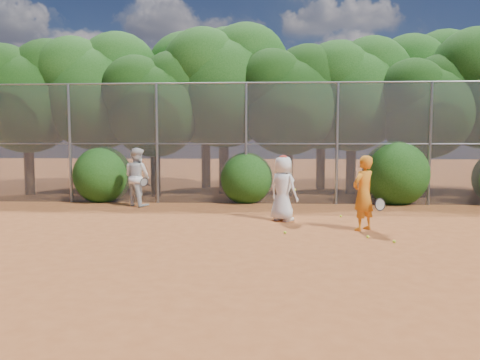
{
  "coord_description": "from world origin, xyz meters",
  "views": [
    {
      "loc": [
        -0.31,
        -9.57,
        2.18
      ],
      "look_at": [
        -1.0,
        2.5,
        1.1
      ],
      "focal_mm": 35.0,
      "sensor_mm": 36.0,
      "label": 1
    }
  ],
  "objects": [
    {
      "name": "tree_11",
      "position": [
        2.06,
        10.64,
        4.16
      ],
      "size": [
        4.64,
        4.03,
        6.35
      ],
      "color": "black",
      "rests_on": "ground"
    },
    {
      "name": "tree_3",
      "position": [
        -1.94,
        8.84,
        4.4
      ],
      "size": [
        4.89,
        4.26,
        6.7
      ],
      "color": "black",
      "rests_on": "ground"
    },
    {
      "name": "player_teen",
      "position": [
        0.13,
        2.74,
        0.86
      ],
      "size": [
        0.99,
        0.96,
        1.74
      ],
      "rotation": [
        0.0,
        0.0,
        2.44
      ],
      "color": "white",
      "rests_on": "ground"
    },
    {
      "name": "tree_4",
      "position": [
        0.55,
        8.24,
        3.76
      ],
      "size": [
        4.19,
        3.64,
        5.73
      ],
      "color": "black",
      "rests_on": "ground"
    },
    {
      "name": "tree_0",
      "position": [
        -9.44,
        8.04,
        3.93
      ],
      "size": [
        4.38,
        3.81,
        6.0
      ],
      "color": "black",
      "rests_on": "ground"
    },
    {
      "name": "tree_6",
      "position": [
        5.55,
        8.03,
        3.47
      ],
      "size": [
        3.86,
        3.36,
        5.29
      ],
      "color": "black",
      "rests_on": "ground"
    },
    {
      "name": "tree_10",
      "position": [
        -2.93,
        11.05,
        4.63
      ],
      "size": [
        5.15,
        4.48,
        7.06
      ],
      "color": "black",
      "rests_on": "ground"
    },
    {
      "name": "ball_2",
      "position": [
        2.36,
        0.19,
        0.03
      ],
      "size": [
        0.07,
        0.07,
        0.07
      ],
      "primitive_type": "sphere",
      "color": "#C9E82A",
      "rests_on": "ground"
    },
    {
      "name": "bush_2",
      "position": [
        4.0,
        6.3,
        1.1
      ],
      "size": [
        2.2,
        2.2,
        2.2
      ],
      "primitive_type": "sphere",
      "color": "#184611",
      "rests_on": "ground"
    },
    {
      "name": "bush_1",
      "position": [
        -1.0,
        6.3,
        0.9
      ],
      "size": [
        1.8,
        1.8,
        1.8
      ],
      "primitive_type": "sphere",
      "color": "#184611",
      "rests_on": "ground"
    },
    {
      "name": "bush_0",
      "position": [
        -6.0,
        6.3,
        1.0
      ],
      "size": [
        2.0,
        2.0,
        2.0
      ],
      "primitive_type": "sphere",
      "color": "#184611",
      "rests_on": "ground"
    },
    {
      "name": "ball_0",
      "position": [
        1.91,
        0.64,
        0.03
      ],
      "size": [
        0.07,
        0.07,
        0.07
      ],
      "primitive_type": "sphere",
      "color": "#C9E82A",
      "rests_on": "ground"
    },
    {
      "name": "tree_2",
      "position": [
        -4.45,
        7.83,
        3.58
      ],
      "size": [
        3.99,
        3.47,
        5.47
      ],
      "color": "black",
      "rests_on": "ground"
    },
    {
      "name": "ball_1",
      "position": [
        1.75,
        3.35,
        0.03
      ],
      "size": [
        0.07,
        0.07,
        0.07
      ],
      "primitive_type": "sphere",
      "color": "#C9E82A",
      "rests_on": "ground"
    },
    {
      "name": "tree_5",
      "position": [
        3.06,
        9.04,
        4.05
      ],
      "size": [
        4.51,
        3.92,
        6.17
      ],
      "color": "black",
      "rests_on": "ground"
    },
    {
      "name": "ball_4",
      "position": [
        0.12,
        1.01,
        0.03
      ],
      "size": [
        0.07,
        0.07,
        0.07
      ],
      "primitive_type": "sphere",
      "color": "#C9E82A",
      "rests_on": "ground"
    },
    {
      "name": "tree_12",
      "position": [
        6.56,
        11.24,
        4.51
      ],
      "size": [
        5.02,
        4.37,
        6.88
      ],
      "color": "black",
      "rests_on": "ground"
    },
    {
      "name": "player_yellow",
      "position": [
        1.98,
        1.54,
        0.89
      ],
      "size": [
        0.88,
        0.75,
        1.78
      ],
      "rotation": [
        0.0,
        0.0,
        3.86
      ],
      "color": "orange",
      "rests_on": "ground"
    },
    {
      "name": "player_white",
      "position": [
        -4.48,
        5.22,
        0.94
      ],
      "size": [
        1.16,
        1.1,
        1.88
      ],
      "rotation": [
        0.0,
        0.0,
        2.57
      ],
      "color": "white",
      "rests_on": "ground"
    },
    {
      "name": "tree_9",
      "position": [
        -7.94,
        10.84,
        4.34
      ],
      "size": [
        4.83,
        4.2,
        6.62
      ],
      "color": "black",
      "rests_on": "ground"
    },
    {
      "name": "tree_1",
      "position": [
        -6.94,
        8.54,
        4.16
      ],
      "size": [
        4.64,
        4.03,
        6.35
      ],
      "color": "black",
      "rests_on": "ground"
    },
    {
      "name": "ground",
      "position": [
        0.0,
        0.0,
        0.0
      ],
      "size": [
        80.0,
        80.0,
        0.0
      ],
      "primitive_type": "plane",
      "color": "#964B22",
      "rests_on": "ground"
    },
    {
      "name": "fence_back",
      "position": [
        -0.12,
        6.0,
        2.05
      ],
      "size": [
        20.05,
        0.09,
        4.03
      ],
      "color": "gray",
      "rests_on": "ground"
    }
  ]
}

